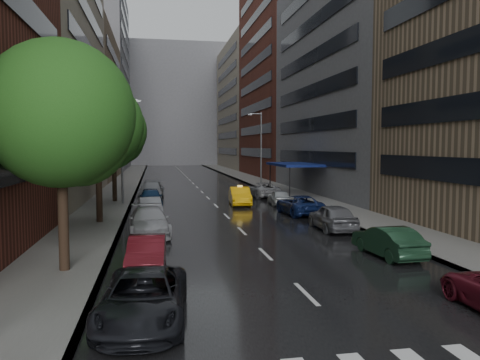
# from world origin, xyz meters

# --- Properties ---
(ground) EXTENTS (220.00, 220.00, 0.00)m
(ground) POSITION_xyz_m (0.00, 0.00, 0.00)
(ground) COLOR gray
(ground) RESTS_ON ground
(road) EXTENTS (14.00, 140.00, 0.01)m
(road) POSITION_xyz_m (0.00, 50.00, 0.01)
(road) COLOR black
(road) RESTS_ON ground
(sidewalk_left) EXTENTS (4.00, 140.00, 0.15)m
(sidewalk_left) POSITION_xyz_m (-9.00, 50.00, 0.07)
(sidewalk_left) COLOR gray
(sidewalk_left) RESTS_ON ground
(sidewalk_right) EXTENTS (4.00, 140.00, 0.15)m
(sidewalk_right) POSITION_xyz_m (9.00, 50.00, 0.07)
(sidewalk_right) COLOR gray
(sidewalk_right) RESTS_ON ground
(buildings_left) EXTENTS (8.00, 108.00, 38.00)m
(buildings_left) POSITION_xyz_m (-15.00, 58.79, 15.99)
(buildings_left) COLOR maroon
(buildings_left) RESTS_ON ground
(buildings_right) EXTENTS (8.05, 109.10, 36.00)m
(buildings_right) POSITION_xyz_m (15.00, 56.70, 15.03)
(buildings_right) COLOR #937A5B
(buildings_right) RESTS_ON ground
(building_far) EXTENTS (40.00, 14.00, 32.00)m
(building_far) POSITION_xyz_m (0.00, 118.00, 16.00)
(building_far) COLOR slate
(building_far) RESTS_ON ground
(tree_near) EXTENTS (5.74, 5.74, 9.15)m
(tree_near) POSITION_xyz_m (-8.60, 8.19, 6.27)
(tree_near) COLOR #382619
(tree_near) RESTS_ON ground
(tree_mid) EXTENTS (5.83, 5.83, 9.29)m
(tree_mid) POSITION_xyz_m (-8.60, 20.19, 6.36)
(tree_mid) COLOR #382619
(tree_mid) RESTS_ON ground
(tree_far) EXTENTS (5.84, 5.84, 9.31)m
(tree_far) POSITION_xyz_m (-8.60, 31.88, 6.37)
(tree_far) COLOR #382619
(tree_far) RESTS_ON ground
(taxi) EXTENTS (1.98, 4.78, 1.54)m
(taxi) POSITION_xyz_m (2.07, 28.09, 0.77)
(taxi) COLOR #EEA80C
(taxi) RESTS_ON ground
(parked_cars_left) EXTENTS (2.81, 37.82, 1.60)m
(parked_cars_left) POSITION_xyz_m (-5.40, 19.14, 0.75)
(parked_cars_left) COLOR black
(parked_cars_left) RESTS_ON ground
(parked_cars_right) EXTENTS (2.89, 37.94, 1.59)m
(parked_cars_right) POSITION_xyz_m (5.40, 18.77, 0.72)
(parked_cars_right) COLOR maroon
(parked_cars_right) RESTS_ON ground
(street_lamp_left) EXTENTS (1.74, 0.22, 9.00)m
(street_lamp_left) POSITION_xyz_m (-7.72, 30.00, 4.89)
(street_lamp_left) COLOR gray
(street_lamp_left) RESTS_ON sidewalk_left
(street_lamp_right) EXTENTS (1.74, 0.22, 9.00)m
(street_lamp_right) POSITION_xyz_m (7.72, 45.00, 4.89)
(street_lamp_right) COLOR gray
(street_lamp_right) RESTS_ON sidewalk_right
(awning) EXTENTS (4.00, 8.00, 3.12)m
(awning) POSITION_xyz_m (8.98, 35.00, 3.13)
(awning) COLOR navy
(awning) RESTS_ON sidewalk_right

